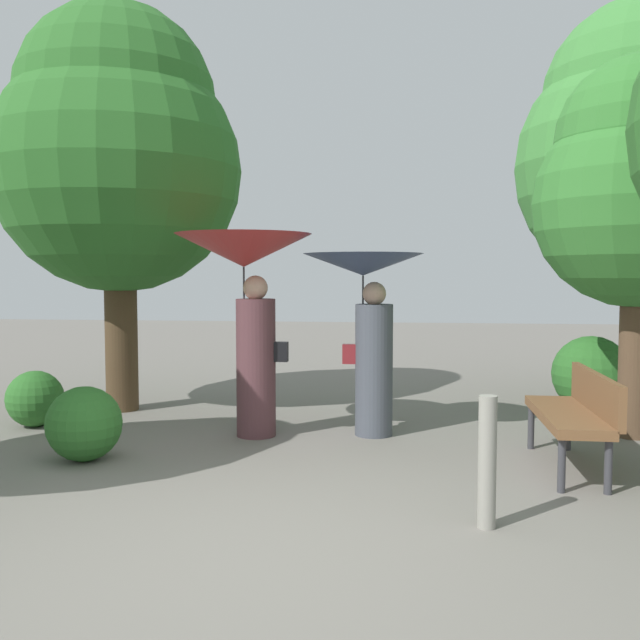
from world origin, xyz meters
name	(u,v)px	position (x,y,z in m)	size (l,w,h in m)	color
ground_plane	(254,543)	(0.00, 0.00, 0.00)	(40.00, 40.00, 0.00)	slate
person_left	(247,282)	(-0.69, 2.82, 1.59)	(1.39, 1.39, 2.07)	#563338
person_right	(367,304)	(0.53, 3.00, 1.36)	(1.23, 1.23, 1.87)	#474C56
park_bench	(576,410)	(2.37, 1.94, 0.51)	(0.50, 1.50, 0.83)	#38383D
tree_near_left	(118,149)	(-2.52, 3.95, 3.16)	(2.95, 2.95, 4.87)	#4C3823
tree_far_back	(640,184)	(3.24, 3.23, 2.56)	(2.10, 2.10, 3.84)	brown
bush_path_left	(35,399)	(-3.09, 2.94, 0.31)	(0.61, 0.61, 0.61)	#2D6B28
bush_path_right	(591,374)	(3.14, 4.51, 0.46)	(0.92, 0.92, 0.92)	#2D6B28
bush_behind_bench	(84,424)	(-1.91, 1.68, 0.33)	(0.67, 0.67, 0.67)	#2D6B28
path_marker_post	(487,462)	(1.46, 0.45, 0.44)	(0.12, 0.12, 0.87)	gray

